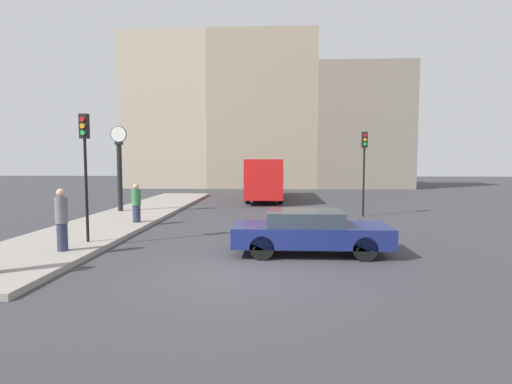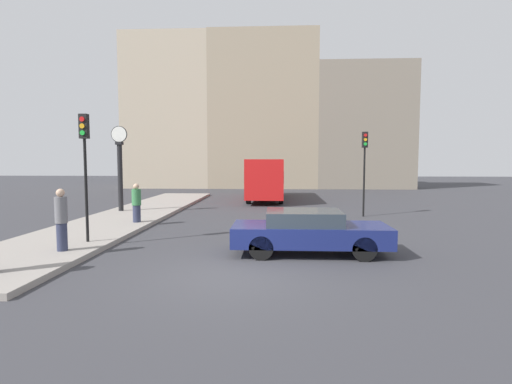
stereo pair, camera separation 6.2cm
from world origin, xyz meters
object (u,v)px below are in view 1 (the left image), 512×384
Objects in this scene: street_clock at (119,167)px; pedestrian_grey_jacket at (62,220)px; sedan_car at (309,231)px; traffic_light_near at (85,151)px; traffic_light_far at (364,156)px; bus_distant at (265,177)px; pedestrian_green_hoodie at (136,203)px.

street_clock is 2.42× the size of pedestrian_grey_jacket.
sedan_car is 1.05× the size of street_clock.
traffic_light_near is 0.98× the size of traffic_light_far.
bus_distant is at bearing 72.27° from pedestrian_grey_jacket.
traffic_light_far reaches higher than bus_distant.
traffic_light_near is (-5.23, -15.44, 1.42)m from bus_distant.
traffic_light_far reaches higher than pedestrian_grey_jacket.
traffic_light_far is 12.22m from street_clock.
traffic_light_far is (10.22, 7.36, -0.10)m from traffic_light_near.
street_clock reaches higher than pedestrian_grey_jacket.
street_clock is at bearing 120.20° from pedestrian_green_hoodie.
traffic_light_near is at bearing -144.24° from traffic_light_far.
street_clock reaches higher than bus_distant.
street_clock is 4.49m from pedestrian_green_hoodie.
bus_distant is 10.61m from street_clock.
traffic_light_far is 0.95× the size of street_clock.
bus_distant is 9.59m from traffic_light_far.
pedestrian_grey_jacket is (-0.12, -1.29, -1.96)m from traffic_light_near.
traffic_light_far reaches higher than sedan_car.
bus_distant is at bearing 96.05° from sedan_car.
street_clock reaches higher than pedestrian_green_hoodie.
traffic_light_far is (4.99, -8.08, 1.32)m from bus_distant.
traffic_light_far reaches higher than pedestrian_green_hoodie.
traffic_light_near reaches higher than bus_distant.
traffic_light_near reaches higher than pedestrian_green_hoodie.
traffic_light_far is at bearing 18.23° from pedestrian_green_hoodie.
pedestrian_grey_jacket is at bearing -78.27° from street_clock.
traffic_light_near is 2.35m from pedestrian_grey_jacket.
pedestrian_green_hoodie is (2.13, -3.67, -1.45)m from street_clock.
pedestrian_green_hoodie is at bearing 87.15° from pedestrian_grey_jacket.
street_clock is (-7.22, -7.73, 0.81)m from bus_distant.
pedestrian_green_hoodie is (-6.78, 4.66, 0.29)m from sedan_car.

